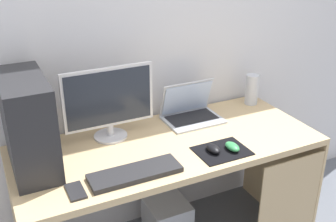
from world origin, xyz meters
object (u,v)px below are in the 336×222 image
(mouse_left, at_px, (213,149))
(keyboard, at_px, (135,173))
(mouse_right, at_px, (232,147))
(subwoofer, at_px, (167,220))
(cell_phone, at_px, (76,191))
(laptop, at_px, (191,112))
(speaker, at_px, (252,89))
(pc_tower, at_px, (28,124))
(monitor, at_px, (109,103))

(mouse_left, bearing_deg, keyboard, -177.28)
(mouse_right, xyz_separation_m, subwoofer, (-0.20, 0.33, -0.63))
(keyboard, xyz_separation_m, mouse_right, (0.52, -0.01, 0.01))
(mouse_right, bearing_deg, cell_phone, -179.67)
(laptop, height_order, keyboard, laptop)
(subwoofer, bearing_deg, speaker, 9.69)
(pc_tower, relative_size, monitor, 0.92)
(pc_tower, bearing_deg, subwoofer, 3.77)
(monitor, xyz_separation_m, subwoofer, (0.30, -0.06, -0.81))
(mouse_right, distance_m, subwoofer, 0.74)
(speaker, bearing_deg, mouse_right, -134.66)
(laptop, bearing_deg, pc_tower, -172.14)
(speaker, distance_m, mouse_right, 0.62)
(subwoofer, bearing_deg, pc_tower, -176.23)
(mouse_left, bearing_deg, mouse_right, -14.74)
(pc_tower, height_order, laptop, pc_tower)
(mouse_right, height_order, cell_phone, mouse_right)
(speaker, relative_size, subwoofer, 0.78)
(monitor, height_order, subwoofer, monitor)
(keyboard, bearing_deg, laptop, 38.69)
(laptop, xyz_separation_m, mouse_left, (-0.08, -0.39, -0.02))
(pc_tower, relative_size, mouse_left, 4.56)
(keyboard, distance_m, cell_phone, 0.27)
(pc_tower, height_order, keyboard, pc_tower)
(monitor, relative_size, laptop, 1.49)
(monitor, distance_m, mouse_right, 0.66)
(pc_tower, relative_size, cell_phone, 3.37)
(cell_phone, bearing_deg, mouse_left, 2.43)
(pc_tower, height_order, cell_phone, pc_tower)
(subwoofer, bearing_deg, mouse_left, -71.50)
(subwoofer, bearing_deg, laptop, 22.39)
(speaker, xyz_separation_m, mouse_right, (-0.44, -0.44, -0.07))
(mouse_left, bearing_deg, monitor, 137.62)
(mouse_left, relative_size, subwoofer, 0.40)
(mouse_left, height_order, cell_phone, mouse_left)
(pc_tower, relative_size, speaker, 2.32)
(monitor, xyz_separation_m, speaker, (0.93, 0.05, -0.11))
(speaker, xyz_separation_m, mouse_left, (-0.53, -0.42, -0.07))
(speaker, bearing_deg, subwoofer, -170.31)
(laptop, relative_size, subwoofer, 1.32)
(pc_tower, relative_size, subwoofer, 1.81)
(laptop, height_order, cell_phone, laptop)
(monitor, height_order, mouse_right, monitor)
(pc_tower, distance_m, mouse_left, 0.88)
(mouse_left, bearing_deg, pc_tower, 162.25)
(subwoofer, bearing_deg, cell_phone, -150.29)
(speaker, relative_size, mouse_right, 1.97)
(pc_tower, xyz_separation_m, monitor, (0.41, 0.11, -0.02))
(mouse_left, xyz_separation_m, mouse_right, (0.09, -0.03, 0.00))
(mouse_left, xyz_separation_m, subwoofer, (-0.10, 0.31, -0.63))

